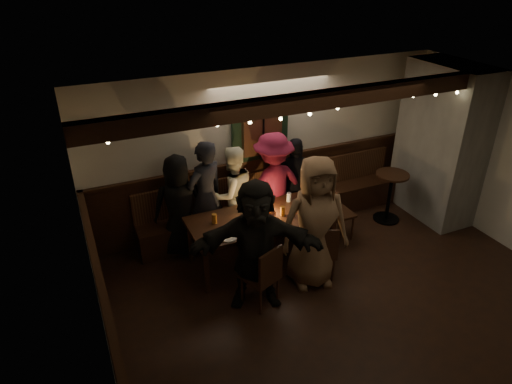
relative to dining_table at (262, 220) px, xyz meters
name	(u,v)px	position (x,y,z in m)	size (l,w,h in m)	color
room	(363,174)	(1.71, 0.02, 0.39)	(6.02, 5.01, 2.62)	black
dining_table	(262,220)	(0.00, 0.00, 0.00)	(2.10, 0.90, 0.91)	black
chair_near_left	(265,274)	(-0.37, -0.91, -0.18)	(0.53, 0.53, 0.90)	black
chair_near_right	(322,250)	(0.57, -0.74, -0.20)	(0.49, 0.49, 0.86)	black
chair_end	(334,209)	(1.28, 0.07, -0.16)	(0.43, 0.43, 0.94)	black
high_top	(390,191)	(2.45, 0.18, -0.14)	(0.54, 0.54, 0.87)	black
person_a	(179,206)	(-1.00, 0.72, 0.10)	(0.77, 0.50, 1.58)	black
person_b	(206,197)	(-0.61, 0.67, 0.19)	(0.64, 0.42, 1.76)	black
person_c	(233,194)	(-0.15, 0.75, 0.09)	(0.76, 0.59, 1.56)	beige
person_d	(273,185)	(0.48, 0.63, 0.17)	(1.11, 0.64, 1.72)	maroon
person_e	(295,183)	(0.93, 0.70, 0.08)	(0.90, 0.38, 1.54)	black
person_f	(256,245)	(-0.44, -0.78, 0.20)	(1.64, 0.52, 1.76)	black
person_g	(315,223)	(0.44, -0.72, 0.25)	(0.92, 0.60, 1.88)	brown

